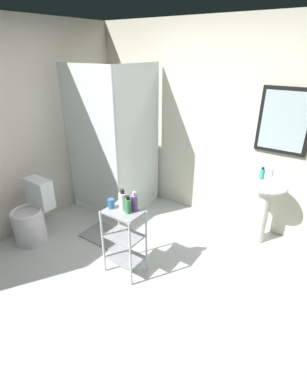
{
  "coord_description": "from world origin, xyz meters",
  "views": [
    {
      "loc": [
        1.44,
        -1.65,
        2.15
      ],
      "look_at": [
        0.0,
        0.41,
        0.9
      ],
      "focal_mm": 27.01,
      "sensor_mm": 36.0,
      "label": 1
    }
  ],
  "objects_px": {
    "storage_cart": "(124,237)",
    "hand_soap_bottle": "(262,174)",
    "lotion_bottle_white": "(123,201)",
    "pedestal_sink": "(264,199)",
    "toilet": "(32,217)",
    "bath_mat": "(106,236)",
    "conditioner_bottle_purple": "(134,202)",
    "shower_stall": "(116,178)",
    "rinse_cup": "(111,204)",
    "body_wash_bottle_green": "(128,206)"
  },
  "relations": [
    {
      "from": "pedestal_sink",
      "to": "toilet",
      "type": "bearing_deg",
      "value": -145.66
    },
    {
      "from": "rinse_cup",
      "to": "toilet",
      "type": "bearing_deg",
      "value": -170.96
    },
    {
      "from": "lotion_bottle_white",
      "to": "rinse_cup",
      "type": "relative_size",
      "value": 2.32
    },
    {
      "from": "shower_stall",
      "to": "rinse_cup",
      "type": "distance_m",
      "value": 1.41
    },
    {
      "from": "conditioner_bottle_purple",
      "to": "storage_cart",
      "type": "bearing_deg",
      "value": -132.34
    },
    {
      "from": "storage_cart",
      "to": "hand_soap_bottle",
      "type": "xyz_separation_m",
      "value": [
        0.9,
        1.39,
        0.43
      ]
    },
    {
      "from": "pedestal_sink",
      "to": "toilet",
      "type": "relative_size",
      "value": 1.07
    },
    {
      "from": "rinse_cup",
      "to": "hand_soap_bottle",
      "type": "bearing_deg",
      "value": 53.66
    },
    {
      "from": "shower_stall",
      "to": "pedestal_sink",
      "type": "xyz_separation_m",
      "value": [
        2.01,
        0.32,
        0.12
      ]
    },
    {
      "from": "body_wash_bottle_green",
      "to": "lotion_bottle_white",
      "type": "distance_m",
      "value": 0.08
    },
    {
      "from": "storage_cart",
      "to": "conditioner_bottle_purple",
      "type": "bearing_deg",
      "value": 47.66
    },
    {
      "from": "shower_stall",
      "to": "conditioner_bottle_purple",
      "type": "relative_size",
      "value": 10.32
    },
    {
      "from": "hand_soap_bottle",
      "to": "rinse_cup",
      "type": "height_order",
      "value": "hand_soap_bottle"
    },
    {
      "from": "pedestal_sink",
      "to": "hand_soap_bottle",
      "type": "relative_size",
      "value": 5.87
    },
    {
      "from": "body_wash_bottle_green",
      "to": "rinse_cup",
      "type": "height_order",
      "value": "body_wash_bottle_green"
    },
    {
      "from": "body_wash_bottle_green",
      "to": "rinse_cup",
      "type": "relative_size",
      "value": 1.83
    },
    {
      "from": "bath_mat",
      "to": "rinse_cup",
      "type": "bearing_deg",
      "value": -36.38
    },
    {
      "from": "hand_soap_bottle",
      "to": "shower_stall",
      "type": "bearing_deg",
      "value": -169.52
    },
    {
      "from": "body_wash_bottle_green",
      "to": "rinse_cup",
      "type": "distance_m",
      "value": 0.2
    },
    {
      "from": "lotion_bottle_white",
      "to": "bath_mat",
      "type": "relative_size",
      "value": 0.38
    },
    {
      "from": "storage_cart",
      "to": "lotion_bottle_white",
      "type": "bearing_deg",
      "value": 121.17
    },
    {
      "from": "toilet",
      "to": "hand_soap_bottle",
      "type": "xyz_separation_m",
      "value": [
        2.2,
        1.59,
        0.56
      ]
    },
    {
      "from": "bath_mat",
      "to": "toilet",
      "type": "bearing_deg",
      "value": -141.63
    },
    {
      "from": "shower_stall",
      "to": "toilet",
      "type": "bearing_deg",
      "value": -102.6
    },
    {
      "from": "conditioner_bottle_purple",
      "to": "bath_mat",
      "type": "bearing_deg",
      "value": 159.7
    },
    {
      "from": "hand_soap_bottle",
      "to": "lotion_bottle_white",
      "type": "relative_size",
      "value": 0.61
    },
    {
      "from": "hand_soap_bottle",
      "to": "rinse_cup",
      "type": "xyz_separation_m",
      "value": [
        -1.04,
        -1.41,
        -0.08
      ]
    },
    {
      "from": "pedestal_sink",
      "to": "conditioner_bottle_purple",
      "type": "bearing_deg",
      "value": -125.44
    },
    {
      "from": "rinse_cup",
      "to": "bath_mat",
      "type": "relative_size",
      "value": 0.16
    },
    {
      "from": "lotion_bottle_white",
      "to": "pedestal_sink",
      "type": "bearing_deg",
      "value": 53.3
    },
    {
      "from": "bath_mat",
      "to": "storage_cart",
      "type": "bearing_deg",
      "value": -29.06
    },
    {
      "from": "toilet",
      "to": "bath_mat",
      "type": "height_order",
      "value": "toilet"
    },
    {
      "from": "pedestal_sink",
      "to": "body_wash_bottle_green",
      "type": "relative_size",
      "value": 4.54
    },
    {
      "from": "body_wash_bottle_green",
      "to": "bath_mat",
      "type": "bearing_deg",
      "value": 154.03
    },
    {
      "from": "storage_cart",
      "to": "hand_soap_bottle",
      "type": "height_order",
      "value": "hand_soap_bottle"
    },
    {
      "from": "conditioner_bottle_purple",
      "to": "rinse_cup",
      "type": "height_order",
      "value": "conditioner_bottle_purple"
    },
    {
      "from": "toilet",
      "to": "shower_stall",
      "type": "bearing_deg",
      "value": 77.4
    },
    {
      "from": "lotion_bottle_white",
      "to": "rinse_cup",
      "type": "distance_m",
      "value": 0.14
    },
    {
      "from": "pedestal_sink",
      "to": "hand_soap_bottle",
      "type": "height_order",
      "value": "hand_soap_bottle"
    },
    {
      "from": "shower_stall",
      "to": "bath_mat",
      "type": "height_order",
      "value": "shower_stall"
    },
    {
      "from": "toilet",
      "to": "storage_cart",
      "type": "relative_size",
      "value": 1.03
    },
    {
      "from": "lotion_bottle_white",
      "to": "storage_cart",
      "type": "bearing_deg",
      "value": -58.83
    },
    {
      "from": "hand_soap_bottle",
      "to": "bath_mat",
      "type": "bearing_deg",
      "value": -145.25
    },
    {
      "from": "hand_soap_bottle",
      "to": "lotion_bottle_white",
      "type": "height_order",
      "value": "lotion_bottle_white"
    },
    {
      "from": "body_wash_bottle_green",
      "to": "bath_mat",
      "type": "xyz_separation_m",
      "value": [
        -0.68,
        0.33,
        -0.81
      ]
    },
    {
      "from": "body_wash_bottle_green",
      "to": "conditioner_bottle_purple",
      "type": "distance_m",
      "value": 0.08
    },
    {
      "from": "toilet",
      "to": "pedestal_sink",
      "type": "bearing_deg",
      "value": 34.34
    },
    {
      "from": "bath_mat",
      "to": "conditioner_bottle_purple",
      "type": "bearing_deg",
      "value": -20.3
    },
    {
      "from": "lotion_bottle_white",
      "to": "bath_mat",
      "type": "height_order",
      "value": "lotion_bottle_white"
    },
    {
      "from": "shower_stall",
      "to": "hand_soap_bottle",
      "type": "xyz_separation_m",
      "value": [
        1.92,
        0.36,
        0.41
      ]
    }
  ]
}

